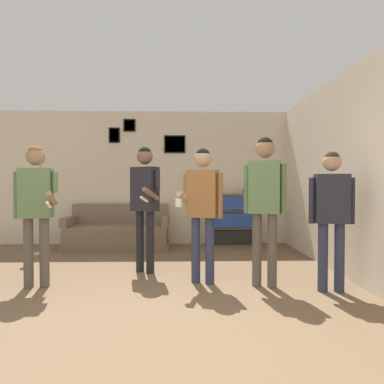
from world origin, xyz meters
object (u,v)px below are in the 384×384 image
object	(u,v)px
person_spectator_near_bookshelf	(265,194)
person_watcher_holding_cup	(203,201)
person_player_foreground_center	(145,195)
couch	(118,233)
person_player_foreground_left	(36,200)
person_spectator_far_right	(332,207)
drinking_cup	(244,192)
floor_lamp	(41,195)
bookshelf	(232,220)

from	to	relation	value
person_spectator_near_bookshelf	person_watcher_holding_cup	bearing A→B (deg)	167.73
person_player_foreground_center	person_spectator_near_bookshelf	xyz separation A→B (m)	(1.50, -0.70, 0.03)
couch	person_player_foreground_left	world-z (taller)	person_player_foreground_left
person_spectator_near_bookshelf	person_spectator_far_right	bearing A→B (deg)	-16.54
drinking_cup	couch	bearing A→B (deg)	-175.33
person_watcher_holding_cup	drinking_cup	xyz separation A→B (m)	(0.99, 2.61, 0.05)
person_player_foreground_left	floor_lamp	bearing A→B (deg)	110.98
person_watcher_holding_cup	drinking_cup	distance (m)	2.79
person_player_foreground_center	person_spectator_far_right	xyz separation A→B (m)	(2.21, -0.91, -0.11)
person_watcher_holding_cup	person_spectator_near_bookshelf	world-z (taller)	person_spectator_near_bookshelf
person_spectator_near_bookshelf	person_spectator_far_right	xyz separation A→B (m)	(0.71, -0.21, -0.14)
bookshelf	floor_lamp	bearing A→B (deg)	-166.36
couch	person_spectator_far_right	xyz separation A→B (m)	(2.93, -2.78, 0.69)
floor_lamp	bookshelf	bearing A→B (deg)	13.64
couch	bookshelf	world-z (taller)	bookshelf
couch	person_player_foreground_center	distance (m)	2.16
person_player_foreground_left	person_player_foreground_center	world-z (taller)	person_player_foreground_center
floor_lamp	person_player_foreground_left	distance (m)	2.02
floor_lamp	person_spectator_far_right	distance (m)	4.66
person_player_foreground_left	person_watcher_holding_cup	bearing A→B (deg)	3.06
couch	bookshelf	distance (m)	2.26
person_player_foreground_left	person_spectator_far_right	distance (m)	3.43
couch	floor_lamp	size ratio (longest dim) A/B	1.13
bookshelf	person_spectator_far_right	world-z (taller)	person_spectator_far_right
floor_lamp	person_watcher_holding_cup	bearing A→B (deg)	-33.33
person_player_foreground_center	person_watcher_holding_cup	distance (m)	0.94
person_player_foreground_center	drinking_cup	xyz separation A→B (m)	(1.76, 2.07, -0.00)
person_player_foreground_left	person_spectator_near_bookshelf	xyz separation A→B (m)	(2.71, -0.05, 0.07)
person_player_foreground_center	couch	bearing A→B (deg)	111.15
floor_lamp	person_watcher_holding_cup	xyz separation A→B (m)	(2.70, -1.78, -0.01)
floor_lamp	person_spectator_far_right	size ratio (longest dim) A/B	1.08
person_watcher_holding_cup	person_spectator_far_right	size ratio (longest dim) A/B	1.04
bookshelf	person_player_foreground_center	distance (m)	2.63
person_player_foreground_center	person_spectator_far_right	size ratio (longest dim) A/B	1.09
person_spectator_near_bookshelf	drinking_cup	distance (m)	2.78
bookshelf	person_player_foreground_left	xyz separation A→B (m)	(-2.72, -2.72, 0.52)
bookshelf	person_player_foreground_left	bearing A→B (deg)	-135.05
person_player_foreground_center	person_spectator_near_bookshelf	bearing A→B (deg)	-25.00
bookshelf	person_watcher_holding_cup	size ratio (longest dim) A/B	0.62
person_player_foreground_center	person_watcher_holding_cup	bearing A→B (deg)	-35.05
floor_lamp	person_player_foreground_left	bearing A→B (deg)	-69.02
drinking_cup	person_spectator_far_right	bearing A→B (deg)	-81.39
couch	person_player_foreground_center	xyz separation A→B (m)	(0.72, -1.87, 0.79)
couch	floor_lamp	xyz separation A→B (m)	(-1.21, -0.63, 0.75)
bookshelf	person_spectator_far_right	xyz separation A→B (m)	(0.69, -2.98, 0.46)
bookshelf	drinking_cup	xyz separation A→B (m)	(0.24, 0.00, 0.56)
floor_lamp	person_watcher_holding_cup	world-z (taller)	floor_lamp
floor_lamp	person_player_foreground_left	xyz separation A→B (m)	(0.72, -1.88, 0.00)
bookshelf	person_player_foreground_left	size ratio (longest dim) A/B	0.61
person_player_foreground_left	person_watcher_holding_cup	distance (m)	1.98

